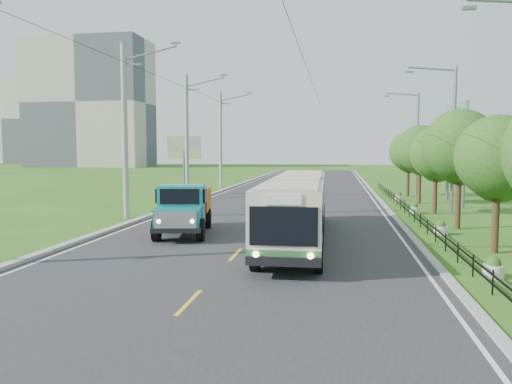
% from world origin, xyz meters
% --- Properties ---
extents(ground, '(240.00, 240.00, 0.00)m').
position_xyz_m(ground, '(0.00, 0.00, 0.00)').
color(ground, '#245D16').
rests_on(ground, ground).
extents(road, '(14.00, 120.00, 0.02)m').
position_xyz_m(road, '(0.00, 20.00, 0.01)').
color(road, '#28282B').
rests_on(road, ground).
extents(curb_left, '(0.40, 120.00, 0.15)m').
position_xyz_m(curb_left, '(-7.20, 20.00, 0.07)').
color(curb_left, '#9E9E99').
rests_on(curb_left, ground).
extents(curb_right, '(0.30, 120.00, 0.10)m').
position_xyz_m(curb_right, '(7.15, 20.00, 0.05)').
color(curb_right, '#9E9E99').
rests_on(curb_right, ground).
extents(edge_line_left, '(0.12, 120.00, 0.00)m').
position_xyz_m(edge_line_left, '(-6.65, 20.00, 0.02)').
color(edge_line_left, silver).
rests_on(edge_line_left, road).
extents(edge_line_right, '(0.12, 120.00, 0.00)m').
position_xyz_m(edge_line_right, '(6.65, 20.00, 0.02)').
color(edge_line_right, silver).
rests_on(edge_line_right, road).
extents(centre_dash, '(0.12, 2.20, 0.00)m').
position_xyz_m(centre_dash, '(0.00, 0.00, 0.02)').
color(centre_dash, yellow).
rests_on(centre_dash, road).
extents(railing_right, '(0.04, 40.00, 0.60)m').
position_xyz_m(railing_right, '(8.00, 14.00, 0.30)').
color(railing_right, black).
rests_on(railing_right, ground).
extents(pole_near, '(3.51, 0.32, 10.00)m').
position_xyz_m(pole_near, '(-8.26, 9.00, 5.09)').
color(pole_near, gray).
rests_on(pole_near, ground).
extents(pole_mid, '(3.51, 0.32, 10.00)m').
position_xyz_m(pole_mid, '(-8.26, 21.00, 5.09)').
color(pole_mid, gray).
rests_on(pole_mid, ground).
extents(pole_far, '(3.51, 0.32, 10.00)m').
position_xyz_m(pole_far, '(-8.26, 33.00, 5.09)').
color(pole_far, gray).
rests_on(pole_far, ground).
extents(tree_second, '(3.18, 3.26, 5.30)m').
position_xyz_m(tree_second, '(9.86, 2.14, 3.52)').
color(tree_second, '#382314').
rests_on(tree_second, ground).
extents(tree_third, '(3.60, 3.62, 6.00)m').
position_xyz_m(tree_third, '(9.86, 8.14, 3.99)').
color(tree_third, '#382314').
rests_on(tree_third, ground).
extents(tree_fourth, '(3.24, 3.31, 5.40)m').
position_xyz_m(tree_fourth, '(9.86, 14.14, 3.59)').
color(tree_fourth, '#382314').
rests_on(tree_fourth, ground).
extents(tree_fifth, '(3.48, 3.52, 5.80)m').
position_xyz_m(tree_fifth, '(9.86, 20.14, 3.85)').
color(tree_fifth, '#382314').
rests_on(tree_fifth, ground).
extents(tree_back, '(3.30, 3.36, 5.50)m').
position_xyz_m(tree_back, '(9.86, 26.14, 3.65)').
color(tree_back, '#382314').
rests_on(tree_back, ground).
extents(streetlight_mid, '(3.02, 0.20, 9.07)m').
position_xyz_m(streetlight_mid, '(10.64, 14.00, 4.90)').
color(streetlight_mid, slate).
rests_on(streetlight_mid, ground).
extents(streetlight_far, '(3.02, 0.20, 9.07)m').
position_xyz_m(streetlight_far, '(10.64, 28.00, 4.90)').
color(streetlight_far, slate).
rests_on(streetlight_far, ground).
extents(planter_front, '(0.64, 0.64, 0.67)m').
position_xyz_m(planter_front, '(8.60, -2.00, 0.29)').
color(planter_front, silver).
rests_on(planter_front, ground).
extents(planter_near, '(0.64, 0.64, 0.67)m').
position_xyz_m(planter_near, '(8.60, 6.00, 0.29)').
color(planter_near, silver).
rests_on(planter_near, ground).
extents(planter_mid, '(0.64, 0.64, 0.67)m').
position_xyz_m(planter_mid, '(8.60, 14.00, 0.29)').
color(planter_mid, silver).
rests_on(planter_mid, ground).
extents(planter_far, '(0.64, 0.64, 0.67)m').
position_xyz_m(planter_far, '(8.60, 22.00, 0.29)').
color(planter_far, silver).
rests_on(planter_far, ground).
extents(billboard_left, '(3.00, 0.20, 5.20)m').
position_xyz_m(billboard_left, '(-9.50, 24.00, 3.87)').
color(billboard_left, slate).
rests_on(billboard_left, ground).
extents(billboard_right, '(0.24, 6.00, 7.30)m').
position_xyz_m(billboard_right, '(12.30, 20.00, 5.34)').
color(billboard_right, slate).
rests_on(billboard_right, ground).
extents(apartment_near, '(28.00, 14.00, 30.00)m').
position_xyz_m(apartment_near, '(-55.00, 95.00, 15.00)').
color(apartment_near, '#B7B2A3').
rests_on(apartment_near, ground).
extents(apartment_far, '(24.00, 14.00, 26.00)m').
position_xyz_m(apartment_far, '(-80.00, 120.00, 13.00)').
color(apartment_far, '#B7B2A3').
rests_on(apartment_far, ground).
extents(bus, '(2.59, 14.17, 2.73)m').
position_xyz_m(bus, '(2.06, 3.42, 1.64)').
color(bus, '#2A6B36').
rests_on(bus, ground).
extents(dump_truck, '(3.06, 5.92, 2.37)m').
position_xyz_m(dump_truck, '(-3.34, 4.31, 1.34)').
color(dump_truck, teal).
rests_on(dump_truck, ground).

